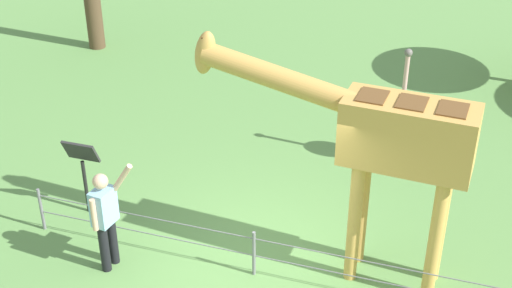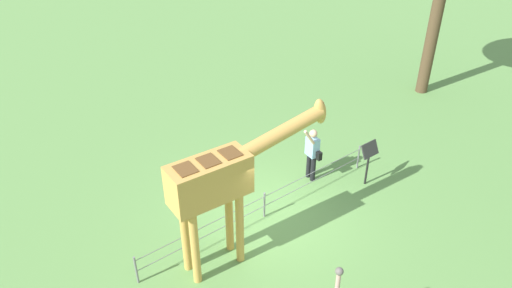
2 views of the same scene
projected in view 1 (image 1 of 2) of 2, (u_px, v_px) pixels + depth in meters
The scene contains 6 objects.
ground_plane at pixel (258, 267), 10.19m from camera, with size 60.00×60.00×0.00m, color #60934C.
giraffe at pixel (381, 138), 9.01m from camera, with size 3.91×0.81×3.37m.
visitor at pixel (106, 215), 9.77m from camera, with size 0.60×0.59×1.76m.
ostrich at pixel (411, 107), 12.12m from camera, with size 0.70×0.56×2.25m.
info_sign at pixel (82, 161), 10.96m from camera, with size 0.56×0.21×1.32m.
wire_fence at pixel (254, 252), 9.85m from camera, with size 7.05×0.05×0.75m.
Camera 1 is at (-2.46, 7.57, 6.61)m, focal length 48.63 mm.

